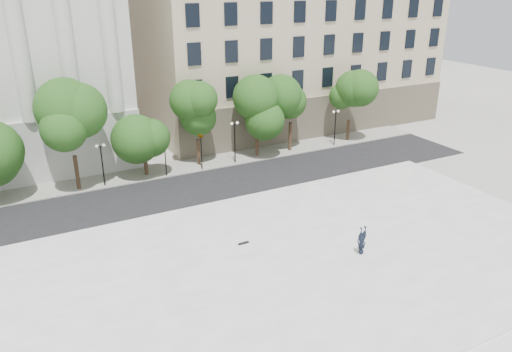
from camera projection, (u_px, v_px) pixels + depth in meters
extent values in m
plane|color=beige|center=(298.00, 298.00, 29.36)|extent=(160.00, 160.00, 0.00)
cube|color=white|center=(273.00, 270.00, 31.75)|extent=(44.00, 22.00, 0.45)
cube|color=black|center=(190.00, 191.00, 44.17)|extent=(60.00, 8.00, 0.02)
cube|color=#A09C93|center=(168.00, 169.00, 49.09)|extent=(60.00, 4.00, 0.12)
cube|color=beige|center=(272.00, 36.00, 66.24)|extent=(36.00, 26.00, 21.00)
cylinder|color=black|center=(166.00, 159.00, 46.76)|extent=(0.10, 0.10, 3.50)
imported|color=black|center=(164.00, 138.00, 45.99)|extent=(0.63, 1.73, 0.68)
cylinder|color=black|center=(202.00, 154.00, 48.33)|extent=(0.10, 0.10, 3.50)
imported|color=black|center=(201.00, 133.00, 47.55)|extent=(0.86, 1.86, 0.73)
imported|color=black|center=(361.00, 250.00, 33.18)|extent=(0.75, 2.00, 0.54)
cube|color=black|center=(244.00, 243.00, 34.50)|extent=(0.79, 0.25, 0.08)
cylinder|color=#382619|center=(77.00, 173.00, 43.89)|extent=(0.36, 0.36, 3.20)
sphere|color=#1E4A15|center=(70.00, 125.00, 42.30)|extent=(4.57, 4.57, 4.57)
cylinder|color=#382619|center=(146.00, 163.00, 47.27)|extent=(0.36, 0.36, 2.47)
sphere|color=#1E4A15|center=(143.00, 129.00, 46.03)|extent=(4.31, 4.31, 4.31)
cylinder|color=#382619|center=(198.00, 152.00, 49.90)|extent=(0.36, 0.36, 2.70)
sphere|color=#1E4A15|center=(197.00, 117.00, 48.55)|extent=(3.77, 3.77, 3.77)
cylinder|color=#382619|center=(257.00, 143.00, 52.32)|extent=(0.36, 0.36, 2.86)
sphere|color=#1E4A15|center=(257.00, 107.00, 50.89)|extent=(4.12, 4.12, 4.12)
cylinder|color=#382619|center=(290.00, 137.00, 53.92)|extent=(0.36, 0.36, 3.22)
sphere|color=#1E4A15|center=(291.00, 97.00, 52.31)|extent=(4.20, 4.20, 4.20)
cylinder|color=#382619|center=(348.00, 131.00, 57.44)|extent=(0.36, 0.36, 2.47)
sphere|color=#1E4A15|center=(350.00, 102.00, 56.21)|extent=(3.50, 3.50, 3.50)
cylinder|color=black|center=(103.00, 167.00, 44.48)|extent=(0.12, 0.12, 3.79)
cube|color=black|center=(100.00, 147.00, 43.79)|extent=(0.60, 0.06, 0.06)
sphere|color=white|center=(97.00, 146.00, 43.62)|extent=(0.28, 0.28, 0.28)
sphere|color=white|center=(104.00, 145.00, 43.88)|extent=(0.28, 0.28, 0.28)
cylinder|color=black|center=(235.00, 144.00, 50.07)|extent=(0.12, 0.12, 4.12)
cube|color=black|center=(235.00, 124.00, 49.32)|extent=(0.60, 0.06, 0.06)
sphere|color=white|center=(232.00, 124.00, 49.15)|extent=(0.28, 0.28, 0.28)
sphere|color=white|center=(237.00, 123.00, 49.41)|extent=(0.28, 0.28, 0.28)
cylinder|color=black|center=(335.00, 129.00, 55.46)|extent=(0.12, 0.12, 3.86)
cube|color=black|center=(336.00, 112.00, 54.74)|extent=(0.60, 0.06, 0.06)
sphere|color=white|center=(334.00, 112.00, 54.58)|extent=(0.28, 0.28, 0.28)
sphere|color=white|center=(338.00, 111.00, 54.84)|extent=(0.28, 0.28, 0.28)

